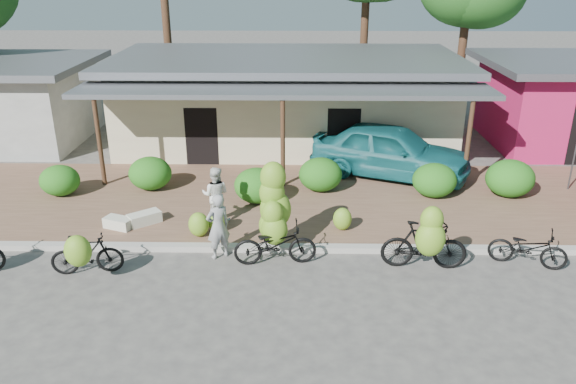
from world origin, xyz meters
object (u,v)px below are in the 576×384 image
bike_center (274,225)px  sack_near (144,218)px  bystander (216,195)px  vendor (218,226)px  bike_far_right (528,248)px  bike_left (85,254)px  teal_van (391,151)px  sack_far (119,223)px  bike_right (426,242)px

bike_center → sack_near: (-3.53, 1.63, -0.62)m
bystander → vendor: bearing=104.3°
bike_far_right → sack_near: bike_far_right is taller
bike_left → teal_van: (7.71, 6.28, 0.40)m
sack_near → bike_far_right: bearing=-11.2°
bike_center → sack_near: bike_center is taller
bystander → sack_far: bearing=15.3°
bike_left → teal_van: 9.95m
bike_far_right → bystander: (-7.50, 2.06, 0.43)m
bike_left → vendor: 3.02m
bike_left → sack_near: bike_left is taller
bike_far_right → sack_near: bearing=97.9°
vendor → bystander: bystander is taller
teal_van → vendor: bearing=160.5°
bike_center → bike_right: 3.47m
sack_near → teal_van: teal_van is taller
bike_left → bike_far_right: bike_left is taller
bike_far_right → teal_van: (-2.35, 5.61, 0.52)m
bike_far_right → sack_far: (-10.01, 1.59, -0.20)m
sack_far → teal_van: size_ratio=0.15×
vendor → bike_center: bearing=144.3°
sack_near → sack_far: (-0.61, -0.27, -0.01)m
sack_far → teal_van: teal_van is taller
sack_near → bike_center: bearing=-24.8°
sack_near → bystander: bearing=6.0°
bike_center → vendor: bearing=82.4°
bike_far_right → bike_left: bearing=113.0°
bystander → teal_van: bearing=-140.8°
bike_right → vendor: bike_right is taller
sack_near → bystander: bystander is taller
bike_right → teal_van: bearing=2.9°
bike_center → bike_right: (3.43, -0.55, -0.15)m
bike_center → vendor: 1.33m
bike_right → vendor: bearing=86.8°
bike_center → teal_van: size_ratio=0.47×
sack_far → bystander: 2.63m
bike_left → bystander: bystander is taller
teal_van → bike_right: bearing=-158.1°
sack_near → teal_van: size_ratio=0.17×
bike_right → sack_far: size_ratio=2.65×
bike_far_right → bystander: bystander is taller
sack_far → bike_far_right: bearing=-9.0°
bike_left → vendor: vendor is taller
sack_near → vendor: size_ratio=0.52×
bike_far_right → sack_far: 10.14m
bike_right → sack_far: (-7.56, 1.91, -0.48)m
bike_right → sack_near: bearing=76.5°
bike_right → bike_far_right: bearing=-78.9°
vendor → teal_van: bearing=-166.2°
bike_left → bike_right: bearing=-95.7°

